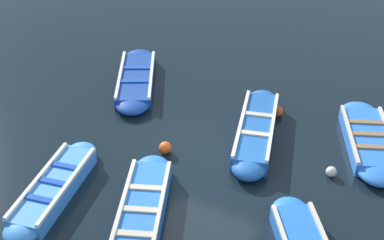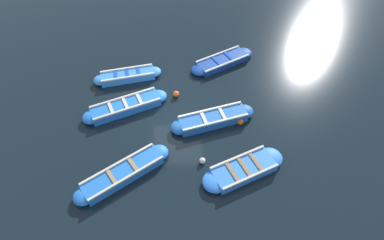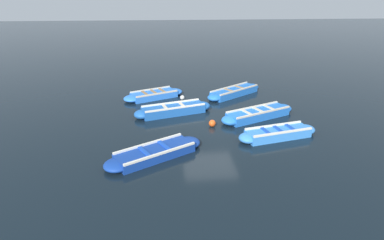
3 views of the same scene
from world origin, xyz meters
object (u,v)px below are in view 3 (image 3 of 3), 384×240
(buoy_white_drifting, at_px, (182,98))
(boat_far_corner, at_px, (154,95))
(boat_alongside, at_px, (173,110))
(boat_broadside, at_px, (155,153))
(buoy_orange_near, at_px, (149,111))
(boat_tucked, at_px, (258,114))
(boat_mid_row, at_px, (234,92))
(buoy_yellow_far, at_px, (212,123))
(boat_bow_out, at_px, (278,133))

(buoy_white_drifting, bearing_deg, boat_far_corner, 73.29)
(boat_alongside, relative_size, boat_broadside, 1.05)
(boat_far_corner, distance_m, buoy_orange_near, 2.40)
(boat_far_corner, distance_m, boat_tucked, 5.90)
(boat_mid_row, relative_size, buoy_yellow_far, 12.05)
(boat_tucked, relative_size, buoy_yellow_far, 12.94)
(boat_tucked, xyz_separation_m, buoy_white_drifting, (2.93, 3.29, -0.07))
(boat_mid_row, distance_m, boat_broadside, 7.92)
(boat_mid_row, bearing_deg, boat_bow_out, -175.15)
(boat_far_corner, distance_m, boat_bow_out, 7.42)
(buoy_orange_near, bearing_deg, boat_bow_out, -120.94)
(boat_broadside, bearing_deg, boat_tucked, -55.63)
(boat_alongside, height_order, buoy_white_drifting, boat_alongside)
(buoy_yellow_far, xyz_separation_m, buoy_white_drifting, (3.71, 1.05, -0.03))
(buoy_orange_near, bearing_deg, boat_alongside, -96.17)
(boat_mid_row, distance_m, boat_bow_out, 5.58)
(buoy_orange_near, relative_size, buoy_white_drifting, 1.15)
(boat_mid_row, bearing_deg, boat_far_corner, 90.81)
(boat_mid_row, bearing_deg, boat_alongside, 126.12)
(boat_broadside, bearing_deg, boat_alongside, -11.11)
(boat_tucked, bearing_deg, buoy_orange_near, 78.70)
(boat_mid_row, xyz_separation_m, boat_alongside, (-2.58, 3.53, 0.02))
(boat_far_corner, xyz_separation_m, boat_tucked, (-3.39, -4.82, 0.02))
(boat_bow_out, height_order, boat_tucked, boat_tucked)
(buoy_orange_near, bearing_deg, boat_far_corner, -4.96)
(boat_bow_out, xyz_separation_m, buoy_yellow_far, (1.33, 2.41, -0.03))
(boat_tucked, xyz_separation_m, boat_broadside, (-3.17, 4.64, -0.04))
(boat_far_corner, xyz_separation_m, buoy_yellow_far, (-4.17, -2.58, -0.02))
(boat_far_corner, xyz_separation_m, buoy_orange_near, (-2.39, 0.21, -0.03))
(boat_mid_row, distance_m, buoy_white_drifting, 3.03)
(boat_broadside, distance_m, buoy_white_drifting, 6.25)
(boat_far_corner, bearing_deg, boat_bow_out, -137.82)
(boat_mid_row, xyz_separation_m, buoy_yellow_far, (-4.23, 1.93, -0.04))
(boat_mid_row, relative_size, buoy_white_drifting, 15.02)
(boat_alongside, bearing_deg, buoy_yellow_far, -135.93)
(boat_mid_row, distance_m, boat_alongside, 4.37)
(buoy_yellow_far, relative_size, buoy_white_drifting, 1.25)
(buoy_yellow_far, bearing_deg, boat_far_corner, 31.72)
(boat_tucked, bearing_deg, boat_broadside, 124.37)
(boat_bow_out, distance_m, buoy_yellow_far, 2.75)
(boat_mid_row, height_order, boat_tucked, boat_tucked)
(boat_far_corner, height_order, boat_alongside, boat_alongside)
(boat_alongside, xyz_separation_m, buoy_yellow_far, (-1.65, -1.60, -0.05))
(boat_bow_out, height_order, buoy_white_drifting, boat_bow_out)
(boat_far_corner, height_order, boat_broadside, boat_far_corner)
(boat_alongside, xyz_separation_m, boat_broadside, (-4.05, 0.80, -0.05))
(boat_alongside, relative_size, buoy_yellow_far, 12.72)
(boat_far_corner, distance_m, boat_mid_row, 4.51)
(buoy_yellow_far, bearing_deg, boat_tucked, -70.97)
(boat_broadside, distance_m, buoy_orange_near, 4.20)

